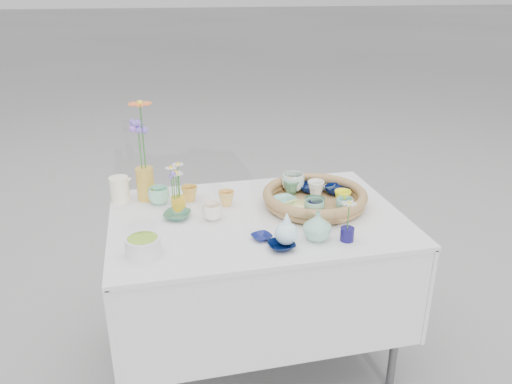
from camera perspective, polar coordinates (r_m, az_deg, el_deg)
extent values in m
plane|color=gray|center=(2.60, 0.10, -18.17)|extent=(80.00, 80.00, 0.00)
imported|color=#05123F|center=(2.39, 6.25, 0.43)|extent=(0.13, 0.13, 0.03)
imported|color=#020E3B|center=(2.38, 9.20, 0.21)|extent=(0.13, 0.13, 0.03)
imported|color=#FFFA1E|center=(2.26, 9.86, -0.66)|extent=(0.08, 0.08, 0.07)
imported|color=#437758|center=(2.25, 6.73, -1.08)|extent=(0.12, 0.12, 0.03)
imported|color=#7BB590|center=(2.14, 6.65, -1.82)|extent=(0.09, 0.09, 0.07)
imported|color=#75B8A3|center=(2.25, 3.24, -1.02)|extent=(0.14, 0.14, 0.03)
imported|color=silver|center=(2.38, 4.23, 1.10)|extent=(0.14, 0.14, 0.09)
imported|color=white|center=(2.34, 6.85, 0.41)|extent=(0.09, 0.09, 0.07)
imported|color=#91BCD0|center=(2.43, 7.94, 0.63)|extent=(0.11, 0.11, 0.03)
imported|color=#120B43|center=(2.17, 6.87, -1.69)|extent=(0.08, 0.08, 0.06)
imported|color=#E6E587|center=(2.18, 4.81, -1.79)|extent=(0.13, 0.13, 0.03)
imported|color=#8AC7B3|center=(2.20, 10.07, -1.43)|extent=(0.10, 0.10, 0.06)
imported|color=#4C7F57|center=(2.35, 4.04, 0.55)|extent=(0.10, 0.10, 0.07)
imported|color=gold|center=(2.34, -7.61, -0.17)|extent=(0.10, 0.10, 0.07)
imported|color=#E9B258|center=(2.27, -3.41, -0.72)|extent=(0.09, 0.09, 0.07)
imported|color=#3B7158|center=(2.18, -8.98, -2.64)|extent=(0.15, 0.15, 0.03)
imported|color=white|center=(2.14, -4.99, -2.27)|extent=(0.10, 0.10, 0.07)
imported|color=navy|center=(1.98, 0.65, -5.16)|extent=(0.10, 0.10, 0.02)
imported|color=#8EDBBB|center=(2.33, -11.04, -0.41)|extent=(0.10, 0.10, 0.08)
imported|color=black|center=(1.91, 2.92, -6.15)|extent=(0.11, 0.11, 0.03)
imported|color=#89C2A9|center=(1.97, 7.04, -3.81)|extent=(0.12, 0.12, 0.12)
cylinder|color=#130E4F|center=(2.00, 10.37, -4.76)|extent=(0.06, 0.06, 0.06)
cylinder|color=gold|center=(2.37, -12.52, 0.92)|extent=(0.10, 0.10, 0.15)
cylinder|color=gold|center=(2.23, -8.82, -1.40)|extent=(0.07, 0.07, 0.07)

